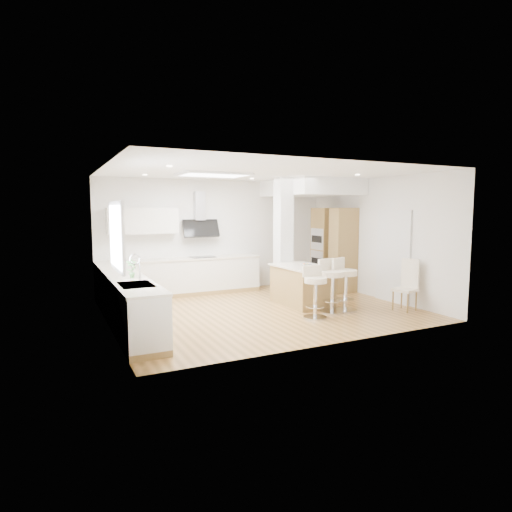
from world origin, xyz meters
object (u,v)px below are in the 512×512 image
bar_stool_a (315,289)px  dining_chair (408,283)px  peninsula (302,285)px  bar_stool_b (331,283)px  bar_stool_c (344,282)px

bar_stool_a → dining_chair: dining_chair is taller
peninsula → bar_stool_b: bar_stool_b is taller
peninsula → bar_stool_c: (0.46, -0.88, 0.17)m
bar_stool_c → dining_chair: bar_stool_c is taller
bar_stool_a → bar_stool_b: 0.59m
bar_stool_c → dining_chair: bearing=-44.5°
bar_stool_a → dining_chair: bearing=1.6°
peninsula → bar_stool_c: size_ratio=1.32×
bar_stool_c → bar_stool_a: bearing=172.5°
peninsula → bar_stool_c: 1.01m
bar_stool_a → peninsula: bearing=79.0°
peninsula → bar_stool_a: bar_stool_a is taller
bar_stool_c → peninsula: bearing=95.4°
bar_stool_a → dining_chair: (2.08, -0.28, 0.00)m
peninsula → bar_stool_b: size_ratio=1.33×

